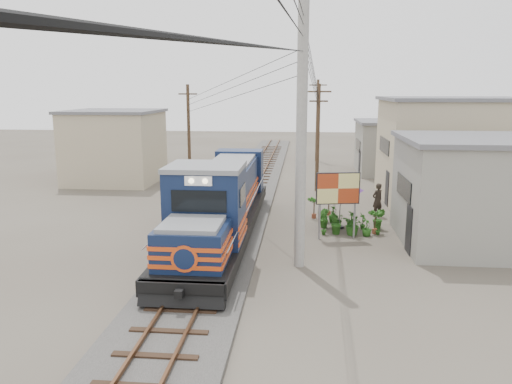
# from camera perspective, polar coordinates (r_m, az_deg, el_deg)

# --- Properties ---
(ground) EXTENTS (120.00, 120.00, 0.00)m
(ground) POSITION_cam_1_polar(r_m,az_deg,el_deg) (20.31, -5.06, -7.58)
(ground) COLOR #473F35
(ground) RESTS_ON ground
(ballast) EXTENTS (3.60, 70.00, 0.16)m
(ballast) POSITION_cam_1_polar(r_m,az_deg,el_deg) (29.80, -1.58, -1.09)
(ballast) COLOR #595651
(ballast) RESTS_ON ground
(track) EXTENTS (1.15, 70.00, 0.12)m
(track) POSITION_cam_1_polar(r_m,az_deg,el_deg) (29.76, -1.59, -0.75)
(track) COLOR #51331E
(track) RESTS_ON ground
(locomotive) EXTENTS (2.83, 15.37, 3.81)m
(locomotive) POSITION_cam_1_polar(r_m,az_deg,el_deg) (22.26, -3.95, -1.33)
(locomotive) COLOR black
(locomotive) RESTS_ON ground
(utility_pole_main) EXTENTS (0.40, 0.40, 10.00)m
(utility_pole_main) POSITION_cam_1_polar(r_m,az_deg,el_deg) (18.41, 5.21, 6.39)
(utility_pole_main) COLOR #9E9B93
(utility_pole_main) RESTS_ON ground
(wooden_pole_mid) EXTENTS (1.60, 0.24, 7.00)m
(wooden_pole_mid) POSITION_cam_1_polar(r_m,az_deg,el_deg) (32.98, 7.08, 6.41)
(wooden_pole_mid) COLOR #4C3826
(wooden_pole_mid) RESTS_ON ground
(wooden_pole_far) EXTENTS (1.60, 0.24, 7.50)m
(wooden_pole_far) POSITION_cam_1_polar(r_m,az_deg,el_deg) (46.92, 7.01, 8.29)
(wooden_pole_far) COLOR #4C3826
(wooden_pole_far) RESTS_ON ground
(wooden_pole_left) EXTENTS (1.60, 0.24, 7.00)m
(wooden_pole_left) POSITION_cam_1_polar(r_m,az_deg,el_deg) (37.94, -7.69, 7.08)
(wooden_pole_left) COLOR #4C3826
(wooden_pole_left) RESTS_ON ground
(power_lines) EXTENTS (9.65, 19.00, 3.30)m
(power_lines) POSITION_cam_1_polar(r_m,az_deg,el_deg) (27.59, -2.37, 13.53)
(power_lines) COLOR black
(power_lines) RESTS_ON ground
(shophouse_front) EXTENTS (7.35, 6.30, 4.70)m
(shophouse_front) POSITION_cam_1_polar(r_m,az_deg,el_deg) (23.62, 24.93, 0.04)
(shophouse_front) COLOR gray
(shophouse_front) RESTS_ON ground
(shophouse_mid) EXTENTS (8.40, 7.35, 6.20)m
(shophouse_mid) POSITION_cam_1_polar(r_m,az_deg,el_deg) (32.29, 21.52, 4.55)
(shophouse_mid) COLOR tan
(shophouse_mid) RESTS_ON ground
(shophouse_back) EXTENTS (6.30, 6.30, 4.20)m
(shophouse_back) POSITION_cam_1_polar(r_m,az_deg,el_deg) (41.75, 15.72, 5.01)
(shophouse_back) COLOR gray
(shophouse_back) RESTS_ON ground
(shophouse_left) EXTENTS (6.30, 6.30, 5.20)m
(shophouse_left) POSITION_cam_1_polar(r_m,az_deg,el_deg) (37.61, -15.81, 5.07)
(shophouse_left) COLOR tan
(shophouse_left) RESTS_ON ground
(billboard) EXTENTS (1.96, 0.49, 3.05)m
(billboard) POSITION_cam_1_polar(r_m,az_deg,el_deg) (22.55, 9.35, 0.19)
(billboard) COLOR #99999E
(billboard) RESTS_ON ground
(market_umbrella) EXTENTS (2.27, 2.27, 2.46)m
(market_umbrella) POSITION_cam_1_polar(r_m,az_deg,el_deg) (24.32, 9.67, 0.83)
(market_umbrella) COLOR black
(market_umbrella) RESTS_ON ground
(vendor) EXTENTS (0.79, 0.73, 1.80)m
(vendor) POSITION_cam_1_polar(r_m,az_deg,el_deg) (27.22, 13.70, -0.89)
(vendor) COLOR black
(vendor) RESTS_ON ground
(plant_nursery) EXTENTS (3.41, 3.21, 1.10)m
(plant_nursery) POSITION_cam_1_polar(r_m,az_deg,el_deg) (24.39, 10.27, -3.26)
(plant_nursery) COLOR #265D1A
(plant_nursery) RESTS_ON ground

